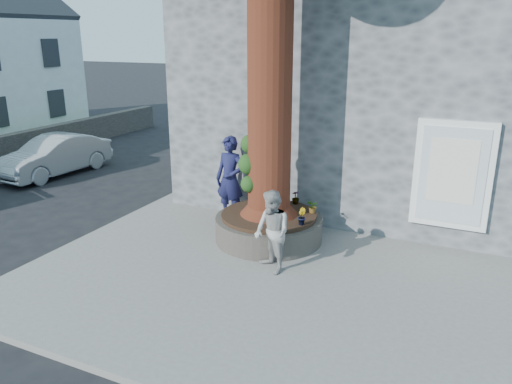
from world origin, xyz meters
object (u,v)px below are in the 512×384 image
at_px(planter, 269,227).
at_px(car_silver, 55,156).
at_px(man, 230,179).
at_px(woman, 272,232).

xyz_separation_m(planter, car_silver, (-8.57, 2.29, 0.22)).
bearing_deg(planter, man, 151.12).
bearing_deg(woman, planter, 152.54).
bearing_deg(car_silver, woman, -17.66).
bearing_deg(woman, car_silver, -164.72).
relative_size(man, woman, 1.30).
distance_m(planter, woman, 1.58).
relative_size(woman, car_silver, 0.41).
bearing_deg(car_silver, planter, -11.08).
bearing_deg(car_silver, man, -8.29).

